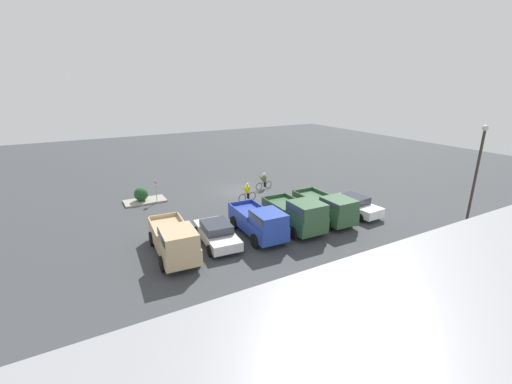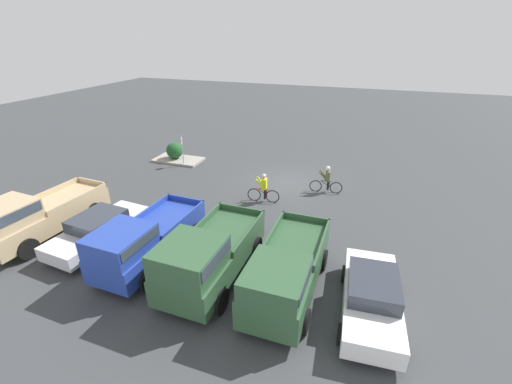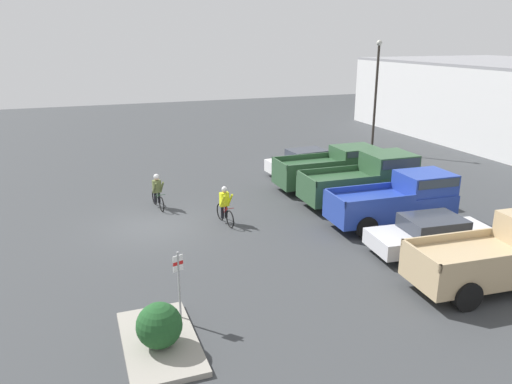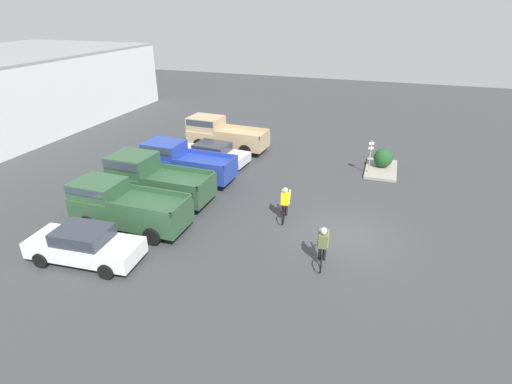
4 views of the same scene
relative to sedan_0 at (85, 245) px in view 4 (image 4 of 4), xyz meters
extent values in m
plane|color=#383A3D|center=(5.18, -9.45, -0.72)|extent=(80.00, 80.00, 0.00)
cube|color=white|center=(0.00, 0.00, -0.12)|extent=(2.02, 4.57, 0.66)
cube|color=#2D333D|center=(0.00, 0.00, 0.46)|extent=(1.68, 2.11, 0.51)
cylinder|color=black|center=(-0.96, 1.36, -0.40)|extent=(0.22, 0.63, 0.62)
cylinder|color=black|center=(0.75, 1.48, -0.40)|extent=(0.22, 0.63, 0.62)
cylinder|color=black|center=(-0.75, -1.48, -0.40)|extent=(0.22, 0.63, 0.62)
cylinder|color=black|center=(0.96, -1.36, -0.40)|extent=(0.22, 0.63, 0.62)
cube|color=#2D5133|center=(2.80, -0.21, 0.17)|extent=(1.99, 5.30, 1.05)
cube|color=#2D5133|center=(2.81, 1.38, 1.03)|extent=(1.81, 2.13, 0.67)
cube|color=#333D47|center=(2.81, 1.38, 1.18)|extent=(1.87, 1.96, 0.29)
cube|color=#2D5133|center=(1.86, -1.26, 0.82)|extent=(0.10, 3.17, 0.25)
cube|color=#2D5133|center=(3.73, -1.27, 0.82)|extent=(0.10, 3.17, 0.25)
cube|color=#2D5133|center=(2.78, -2.82, 0.82)|extent=(1.95, 0.09, 0.25)
cylinder|color=black|center=(1.83, 1.44, -0.32)|extent=(0.22, 0.80, 0.80)
cylinder|color=black|center=(3.79, 1.42, -0.32)|extent=(0.22, 0.80, 0.80)
cylinder|color=black|center=(1.81, -1.84, -0.32)|extent=(0.22, 0.80, 0.80)
cylinder|color=black|center=(3.77, -1.86, -0.32)|extent=(0.22, 0.80, 0.80)
cube|color=#2D5133|center=(5.60, -0.10, 0.17)|extent=(2.21, 5.31, 0.98)
cube|color=#2D5133|center=(5.64, 1.48, 1.14)|extent=(1.97, 2.15, 0.96)
cube|color=#333D47|center=(5.64, 1.48, 1.35)|extent=(2.03, 1.98, 0.42)
cube|color=#2D5133|center=(4.57, -1.13, 0.79)|extent=(0.15, 3.16, 0.25)
cube|color=#2D5133|center=(6.58, -1.18, 0.79)|extent=(0.15, 3.16, 0.25)
cube|color=#2D5133|center=(5.54, -2.69, 0.79)|extent=(2.09, 0.13, 0.25)
cylinder|color=black|center=(4.59, 1.56, -0.28)|extent=(0.24, 0.89, 0.88)
cylinder|color=black|center=(6.68, 1.51, -0.28)|extent=(0.24, 0.89, 0.88)
cylinder|color=black|center=(4.52, -1.71, -0.28)|extent=(0.24, 0.89, 0.88)
cylinder|color=black|center=(6.61, -1.76, -0.28)|extent=(0.24, 0.89, 0.88)
cube|color=#233D9E|center=(8.40, -0.25, 0.15)|extent=(2.11, 5.28, 0.92)
cube|color=#233D9E|center=(8.46, 1.32, 1.02)|extent=(1.83, 2.15, 0.82)
cube|color=#333D47|center=(8.46, 1.32, 1.20)|extent=(1.89, 1.98, 0.36)
cube|color=#233D9E|center=(7.45, -1.25, 0.73)|extent=(0.20, 3.13, 0.25)
cube|color=#233D9E|center=(9.27, -1.32, 0.73)|extent=(0.20, 3.13, 0.25)
cube|color=#233D9E|center=(8.30, -2.81, 0.73)|extent=(1.91, 0.15, 0.25)
cylinder|color=black|center=(7.51, 1.40, -0.27)|extent=(0.25, 0.90, 0.89)
cylinder|color=black|center=(9.42, 1.33, -0.27)|extent=(0.25, 0.90, 0.89)
cylinder|color=black|center=(7.38, -1.82, -0.27)|extent=(0.25, 0.90, 0.89)
cylinder|color=black|center=(9.29, -1.90, -0.27)|extent=(0.25, 0.90, 0.89)
cube|color=silver|center=(11.20, -0.41, -0.14)|extent=(2.19, 4.67, 0.57)
cube|color=#2D333D|center=(11.20, -0.41, 0.39)|extent=(1.80, 2.17, 0.50)
cylinder|color=black|center=(10.42, 1.11, -0.38)|extent=(0.24, 0.69, 0.68)
cylinder|color=black|center=(12.22, 0.96, -0.38)|extent=(0.24, 0.69, 0.68)
cylinder|color=black|center=(10.18, -1.78, -0.38)|extent=(0.24, 0.69, 0.68)
cylinder|color=black|center=(11.98, -1.94, -0.38)|extent=(0.24, 0.69, 0.68)
cube|color=tan|center=(14.00, -0.31, 0.14)|extent=(2.30, 5.62, 0.91)
cube|color=tan|center=(14.11, 1.33, 1.03)|extent=(1.93, 2.31, 0.89)
cube|color=#333D47|center=(14.11, 1.33, 1.23)|extent=(1.98, 2.14, 0.39)
cube|color=tan|center=(13.00, -1.35, 0.72)|extent=(0.29, 3.30, 0.25)
cube|color=tan|center=(14.86, -1.47, 0.72)|extent=(0.29, 3.30, 0.25)
cube|color=tan|center=(13.83, -3.02, 0.72)|extent=(1.95, 0.21, 0.25)
cylinder|color=black|center=(13.14, 1.45, -0.27)|extent=(0.28, 0.90, 0.89)
cylinder|color=black|center=(15.08, 1.33, -0.27)|extent=(0.28, 0.90, 0.89)
cylinder|color=black|center=(12.92, -1.95, -0.27)|extent=(0.28, 0.90, 0.89)
cylinder|color=black|center=(14.86, -2.08, -0.27)|extent=(0.28, 0.90, 0.89)
torus|color=black|center=(6.31, -6.48, -0.37)|extent=(0.74, 0.14, 0.74)
torus|color=black|center=(5.30, -6.60, -0.37)|extent=(0.74, 0.14, 0.74)
cylinder|color=maroon|center=(5.81, -6.54, -0.19)|extent=(0.53, 0.10, 0.39)
cylinder|color=maroon|center=(5.81, -6.54, 0.02)|extent=(0.56, 0.10, 0.04)
cylinder|color=maroon|center=(5.63, -6.56, -0.19)|extent=(0.04, 0.04, 0.36)
cylinder|color=maroon|center=(6.18, -6.50, 0.04)|extent=(0.08, 0.46, 0.02)
cylinder|color=black|center=(5.69, -6.46, -0.23)|extent=(0.13, 0.13, 0.55)
cylinder|color=black|center=(5.72, -6.64, -0.23)|extent=(0.13, 0.13, 0.55)
cube|color=yellow|center=(5.76, -6.55, 0.33)|extent=(0.28, 0.39, 0.58)
cylinder|color=yellow|center=(5.94, -6.36, 0.33)|extent=(0.51, 0.15, 0.63)
cylinder|color=yellow|center=(5.98, -6.69, 0.33)|extent=(0.51, 0.15, 0.63)
sphere|color=tan|center=(5.78, -6.55, 0.73)|extent=(0.21, 0.21, 0.21)
sphere|color=silver|center=(5.78, -6.55, 0.78)|extent=(0.23, 0.23, 0.23)
torus|color=black|center=(3.39, -8.77, -0.39)|extent=(0.70, 0.13, 0.70)
torus|color=black|center=(2.25, -8.91, -0.39)|extent=(0.70, 0.13, 0.70)
cylinder|color=#2D5133|center=(2.82, -8.84, -0.22)|extent=(0.59, 0.10, 0.37)
cylinder|color=#2D5133|center=(2.82, -8.84, -0.02)|extent=(0.63, 0.11, 0.04)
cylinder|color=#2D5133|center=(2.62, -8.86, -0.22)|extent=(0.04, 0.04, 0.34)
cylinder|color=#2D5133|center=(3.24, -8.79, 0.00)|extent=(0.08, 0.46, 0.02)
cylinder|color=black|center=(2.69, -8.76, -0.26)|extent=(0.13, 0.13, 0.52)
cylinder|color=black|center=(2.71, -8.94, -0.26)|extent=(0.13, 0.13, 0.52)
cube|color=#5B6638|center=(2.76, -8.85, 0.29)|extent=(0.28, 0.39, 0.57)
cylinder|color=#5B6638|center=(2.97, -8.65, 0.29)|extent=(0.56, 0.15, 0.63)
cylinder|color=#5B6638|center=(3.01, -8.99, 0.29)|extent=(0.56, 0.15, 0.63)
sphere|color=tan|center=(2.79, -8.84, 0.69)|extent=(0.23, 0.23, 0.23)
sphere|color=silver|center=(2.79, -8.84, 0.74)|extent=(0.25, 0.25, 0.25)
cylinder|color=#9E9EA3|center=(12.64, -9.88, 0.33)|extent=(0.06, 0.06, 2.10)
cube|color=white|center=(12.64, -9.88, 1.06)|extent=(0.12, 0.29, 0.45)
cube|color=red|center=(12.64, -9.88, 1.06)|extent=(0.12, 0.29, 0.10)
cube|color=gray|center=(13.50, -10.60, -0.64)|extent=(3.37, 1.83, 0.15)
sphere|color=#1E4C23|center=(13.76, -10.63, 0.01)|extent=(1.15, 1.15, 1.15)
camera|label=1|loc=(18.60, 17.94, 9.00)|focal=24.00mm
camera|label=2|loc=(0.69, 9.19, 7.69)|focal=24.00mm
camera|label=3|loc=(24.62, -12.09, 6.81)|focal=35.00mm
camera|label=4|loc=(-10.37, -10.54, 8.54)|focal=28.00mm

